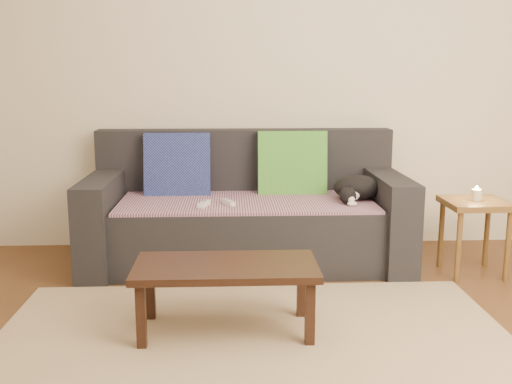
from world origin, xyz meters
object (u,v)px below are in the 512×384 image
side_table (475,213)px  cat (356,188)px  wii_remote_a (204,204)px  wii_remote_b (229,203)px  coffee_table (226,273)px  sofa (246,216)px

side_table → cat: bearing=162.2°
cat → wii_remote_a: size_ratio=2.66×
cat → wii_remote_b: cat is taller
side_table → wii_remote_a: bearing=177.5°
cat → coffee_table: size_ratio=0.45×
sofa → side_table: bearing=-13.4°
sofa → wii_remote_a: sofa is taller
sofa → wii_remote_a: 0.41m
side_table → coffee_table: bearing=-152.0°
wii_remote_b → cat: bearing=-104.9°
cat → sofa: bearing=146.8°
cat → wii_remote_a: cat is taller
wii_remote_a → wii_remote_b: 0.16m
sofa → wii_remote_a: size_ratio=14.00×
wii_remote_a → wii_remote_b: bearing=-58.7°
wii_remote_b → side_table: side_table is taller
cat → wii_remote_a: bearing=164.5°
wii_remote_a → coffee_table: 0.93m
side_table → sofa: bearing=166.6°
wii_remote_a → coffee_table: bearing=-153.3°
cat → wii_remote_b: 0.85m
sofa → side_table: (1.44, -0.34, 0.09)m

